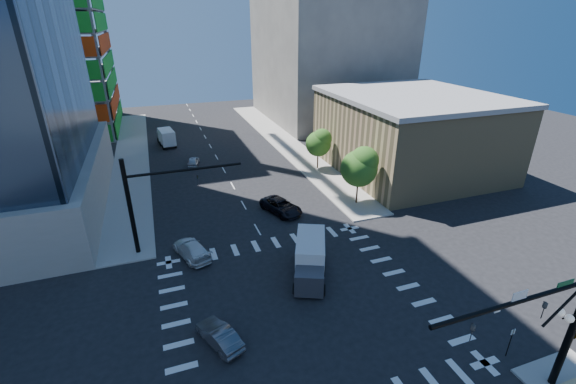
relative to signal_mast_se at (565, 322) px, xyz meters
name	(u,v)px	position (x,y,z in m)	size (l,w,h in m)	color
ground	(300,304)	(-10.60, 11.50, -5.01)	(160.00, 160.00, 0.00)	black
road_markings	(300,304)	(-10.60, 11.50, -5.00)	(20.00, 20.00, 0.01)	silver
sidewalk_ne	(284,142)	(1.90, 51.50, -4.93)	(5.00, 60.00, 0.15)	gray
sidewalk_nw	(132,158)	(-23.10, 51.50, -4.93)	(5.00, 60.00, 0.15)	gray
commercial_building	(411,132)	(14.40, 33.50, 0.31)	(20.50, 22.50, 10.60)	#988458
bg_building_ne	(326,49)	(16.40, 66.50, 8.99)	(24.00, 30.00, 28.00)	#67615C
signal_mast_se	(565,322)	(0.00, 0.00, 0.00)	(10.51, 2.48, 9.00)	black
signal_mast_nw	(147,197)	(-20.60, 23.00, 0.49)	(10.20, 0.40, 9.00)	black
tree_south	(361,166)	(2.03, 25.40, -0.32)	(4.16, 4.16, 6.82)	#382316
tree_north	(319,142)	(2.33, 37.40, -1.02)	(3.54, 3.52, 5.78)	#382316
no_parking_sign	(511,339)	(0.10, 2.50, -3.63)	(0.30, 0.06, 2.20)	black
car_nb_far	(281,206)	(-7.08, 26.32, -4.26)	(2.49, 5.40, 1.50)	black
car_sb_near	(192,249)	(-17.47, 20.79, -4.28)	(2.05, 5.04, 1.46)	silver
car_sb_mid	(193,161)	(-14.41, 44.98, -4.37)	(1.51, 3.75, 1.28)	#A7AAAF
car_sb_cross	(219,335)	(-17.01, 9.70, -4.34)	(1.41, 4.03, 1.33)	#515156
box_truck_near	(310,263)	(-8.57, 14.42, -3.63)	(4.73, 6.46, 3.12)	black
box_truck_far	(166,138)	(-17.49, 56.66, -3.75)	(2.99, 5.66, 2.84)	black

